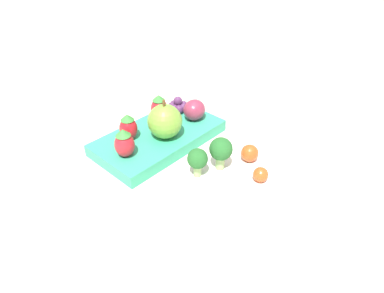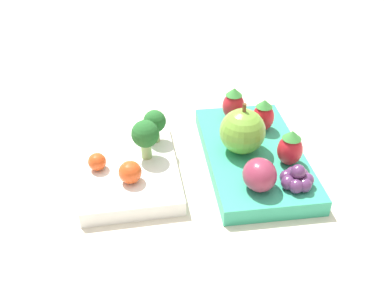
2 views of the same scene
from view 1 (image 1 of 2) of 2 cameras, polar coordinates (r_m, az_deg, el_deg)
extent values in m
plane|color=beige|center=(0.56, -0.22, -2.89)|extent=(4.00, 4.00, 0.00)
cube|color=white|center=(0.51, 6.50, -5.61)|extent=(0.19, 0.12, 0.02)
cube|color=#33A87F|center=(0.60, -5.51, 1.51)|extent=(0.23, 0.14, 0.02)
cylinder|color=#93B770|center=(0.51, 4.85, -2.57)|extent=(0.01, 0.01, 0.02)
sphere|color=#236028|center=(0.50, 4.99, -0.29)|extent=(0.03, 0.03, 0.03)
cylinder|color=#93B770|center=(0.50, 0.91, -4.02)|extent=(0.01, 0.01, 0.02)
sphere|color=#236028|center=(0.49, 0.93, -2.04)|extent=(0.03, 0.03, 0.03)
sphere|color=#DB4C1E|center=(0.53, 9.58, -1.10)|extent=(0.03, 0.03, 0.03)
sphere|color=#DB4C1E|center=(0.50, 11.36, -4.62)|extent=(0.02, 0.02, 0.02)
sphere|color=#70A838|center=(0.57, -4.54, 4.20)|extent=(0.06, 0.06, 0.06)
cylinder|color=brown|center=(0.56, -4.70, 7.10)|extent=(0.00, 0.00, 0.01)
ellipsoid|color=red|center=(0.58, -10.55, 2.98)|extent=(0.03, 0.03, 0.04)
cone|color=#388438|center=(0.57, -10.78, 4.83)|extent=(0.02, 0.02, 0.01)
ellipsoid|color=red|center=(0.54, -11.18, 0.28)|extent=(0.03, 0.03, 0.04)
cone|color=#388438|center=(0.53, -11.45, 2.31)|extent=(0.02, 0.02, 0.01)
ellipsoid|color=red|center=(0.63, -5.48, 6.30)|extent=(0.03, 0.03, 0.04)
cone|color=#388438|center=(0.62, -5.60, 8.10)|extent=(0.02, 0.02, 0.01)
ellipsoid|color=#892D47|center=(0.62, 0.38, 6.13)|extent=(0.04, 0.04, 0.04)
sphere|color=#562D5B|center=(0.65, -3.01, 6.29)|extent=(0.02, 0.02, 0.02)
sphere|color=#562D5B|center=(0.65, -2.16, 6.20)|extent=(0.02, 0.02, 0.02)
sphere|color=#562D5B|center=(0.65, -1.45, 6.47)|extent=(0.02, 0.02, 0.02)
sphere|color=#562D5B|center=(0.66, -1.43, 6.89)|extent=(0.02, 0.02, 0.02)
sphere|color=#562D5B|center=(0.67, -2.09, 7.14)|extent=(0.02, 0.02, 0.02)
sphere|color=#562D5B|center=(0.67, -2.95, 7.05)|extent=(0.02, 0.02, 0.02)
sphere|color=#562D5B|center=(0.66, -3.36, 6.67)|extent=(0.02, 0.02, 0.02)
sphere|color=#562D5B|center=(0.65, -2.38, 7.60)|extent=(0.02, 0.02, 0.02)
camera|label=2|loc=(0.80, 30.06, 31.41)|focal=40.00mm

